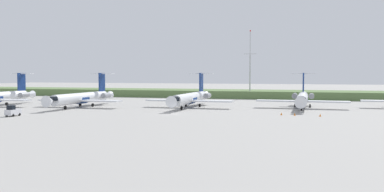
# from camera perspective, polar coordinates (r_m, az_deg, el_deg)

# --- Properties ---
(ground_plane) EXTENTS (500.00, 500.00, 0.00)m
(ground_plane) POSITION_cam_1_polar(r_m,az_deg,el_deg) (118.87, 1.70, -1.13)
(ground_plane) COLOR #9E9B96
(grass_berm) EXTENTS (320.00, 20.00, 2.70)m
(grass_berm) POSITION_cam_1_polar(r_m,az_deg,el_deg) (154.18, 5.10, 0.32)
(grass_berm) COLOR #597542
(grass_berm) RESTS_ON ground
(regional_jet_second) EXTENTS (22.81, 31.00, 9.00)m
(regional_jet_second) POSITION_cam_1_polar(r_m,az_deg,el_deg) (112.00, -14.89, -0.19)
(regional_jet_second) COLOR silver
(regional_jet_second) RESTS_ON ground
(regional_jet_third) EXTENTS (22.81, 31.00, 9.00)m
(regional_jet_third) POSITION_cam_1_polar(r_m,az_deg,el_deg) (107.18, -0.16, -0.23)
(regional_jet_third) COLOR silver
(regional_jet_third) RESTS_ON ground
(regional_jet_fourth) EXTENTS (22.81, 31.00, 9.00)m
(regional_jet_fourth) POSITION_cam_1_polar(r_m,az_deg,el_deg) (108.91, 15.02, -0.28)
(regional_jet_fourth) COLOR silver
(regional_jet_fourth) RESTS_ON ground
(antenna_mast) EXTENTS (4.40, 0.50, 24.31)m
(antenna_mast) POSITION_cam_1_polar(r_m,az_deg,el_deg) (149.01, 8.02, 3.56)
(antenna_mast) COLOR #B2B2B7
(antenna_mast) RESTS_ON ground
(baggage_tug) EXTENTS (1.72, 3.20, 2.30)m
(baggage_tug) POSITION_cam_1_polar(r_m,az_deg,el_deg) (92.55, -23.55, -1.96)
(baggage_tug) COLOR silver
(baggage_tug) RESTS_ON ground
(safety_cone_front_marker) EXTENTS (0.44, 0.44, 0.55)m
(safety_cone_front_marker) POSITION_cam_1_polar(r_m,az_deg,el_deg) (89.25, 12.25, -2.42)
(safety_cone_front_marker) COLOR orange
(safety_cone_front_marker) RESTS_ON ground
(safety_cone_mid_marker) EXTENTS (0.44, 0.44, 0.55)m
(safety_cone_mid_marker) POSITION_cam_1_polar(r_m,az_deg,el_deg) (88.77, 14.02, -2.47)
(safety_cone_mid_marker) COLOR orange
(safety_cone_mid_marker) RESTS_ON ground
(safety_cone_rear_marker) EXTENTS (0.44, 0.44, 0.55)m
(safety_cone_rear_marker) POSITION_cam_1_polar(r_m,az_deg,el_deg) (88.33, 17.31, -2.54)
(safety_cone_rear_marker) COLOR orange
(safety_cone_rear_marker) RESTS_ON ground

